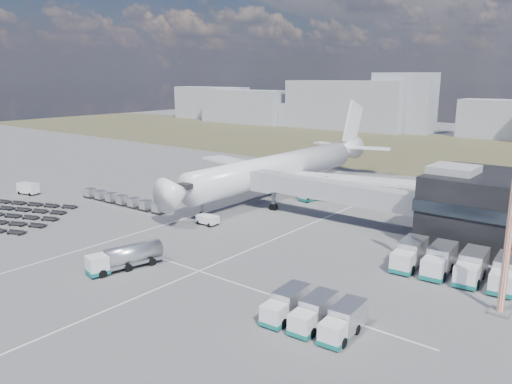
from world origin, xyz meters
The scene contains 13 objects.
ground centered at (0.00, 0.00, 0.00)m, with size 420.00×420.00×0.00m, color #565659.
grass_strip centered at (0.00, 110.00, 0.01)m, with size 420.00×90.00×0.01m, color #4B432D.
lane_markings centered at (9.77, 3.00, 0.01)m, with size 47.12×110.00×0.01m.
jet_bridge centered at (15.90, 20.42, 5.05)m, with size 30.30×3.80×7.05m.
airliner centered at (0.00, 32.38, 5.29)m, with size 51.59×64.53×17.62m.
skyline centered at (-15.59, 151.66, 8.98)m, with size 294.36×24.01×24.43m.
fuel_tanker centered at (8.37, -12.99, 1.49)m, with size 4.48×9.51×2.98m.
pushback_tug centered at (3.37, 6.72, 0.76)m, with size 3.41×1.92×1.52m, color white.
utility_van centered at (-39.17, -0.38, 1.15)m, with size 4.30×1.95×2.30m, color white.
catering_truck centered at (7.78, 31.02, 1.35)m, with size 3.59×6.12×2.63m.
service_trucks_near centered at (34.11, -10.98, 1.37)m, with size 8.64×6.74×2.52m.
service_trucks_far centered at (40.77, 9.59, 1.62)m, with size 13.88×8.29×2.98m.
uld_row centered at (-17.41, 5.89, 1.00)m, with size 21.64×2.26×1.67m.
Camera 1 is at (56.61, -48.12, 23.08)m, focal length 35.00 mm.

